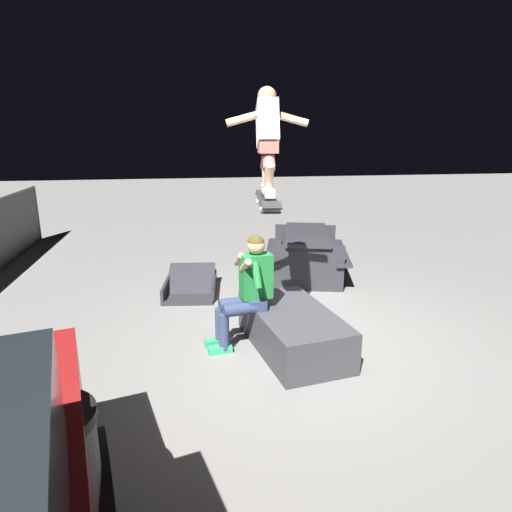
# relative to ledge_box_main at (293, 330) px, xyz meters

# --- Properties ---
(ground_plane) EXTENTS (40.00, 40.00, 0.00)m
(ground_plane) POSITION_rel_ledge_box_main_xyz_m (0.15, -0.14, -0.22)
(ground_plane) COLOR slate
(ledge_box_main) EXTENTS (1.65, 1.05, 0.45)m
(ledge_box_main) POSITION_rel_ledge_box_main_xyz_m (0.00, 0.00, 0.00)
(ledge_box_main) COLOR #38383D
(ledge_box_main) RESTS_ON ground
(person_sitting_on_ledge) EXTENTS (0.60, 0.78, 1.28)m
(person_sitting_on_ledge) POSITION_rel_ledge_box_main_xyz_m (0.16, 0.49, 0.48)
(person_sitting_on_ledge) COLOR #2D3856
(person_sitting_on_ledge) RESTS_ON ground
(skateboard) EXTENTS (1.03, 0.29, 0.15)m
(skateboard) POSITION_rel_ledge_box_main_xyz_m (0.32, 0.24, 1.40)
(skateboard) COLOR black
(skater_airborne) EXTENTS (0.63, 0.89, 1.12)m
(skater_airborne) POSITION_rel_ledge_box_main_xyz_m (0.37, 0.23, 2.09)
(skater_airborne) COLOR white
(kicker_ramp) EXTENTS (1.12, 0.86, 0.44)m
(kicker_ramp) POSITION_rel_ledge_box_main_xyz_m (1.99, 1.10, -0.15)
(kicker_ramp) COLOR #28282D
(kicker_ramp) RESTS_ON ground
(picnic_table_back) EXTENTS (1.97, 1.71, 0.75)m
(picnic_table_back) POSITION_rel_ledge_box_main_xyz_m (2.55, -0.86, 0.28)
(picnic_table_back) COLOR #28282D
(picnic_table_back) RESTS_ON ground
(trash_bin) EXTENTS (0.53, 0.53, 0.92)m
(trash_bin) POSITION_rel_ledge_box_main_xyz_m (-2.26, 1.91, 0.24)
(trash_bin) COLOR #47474C
(trash_bin) RESTS_ON ground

